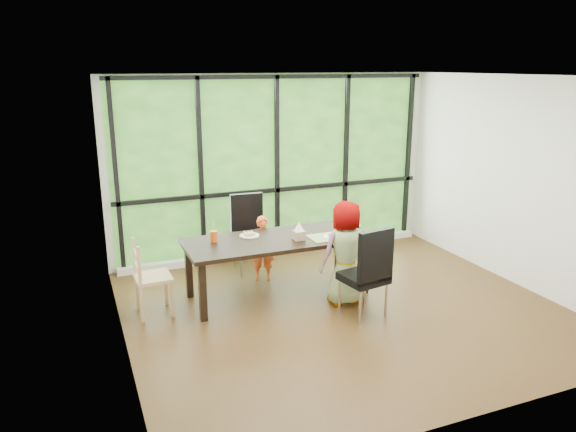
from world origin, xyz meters
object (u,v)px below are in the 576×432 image
at_px(chair_window_leather, 250,234).
at_px(tissue_box, 299,235).
at_px(child_older, 346,253).
at_px(plate_far, 249,236).
at_px(chair_end_beech, 153,277).
at_px(orange_cup, 214,236).
at_px(dining_table, 278,267).
at_px(plate_near, 332,237).
at_px(chair_interior_leather, 364,271).
at_px(green_cup, 357,231).
at_px(child_toddler, 263,248).

distance_m(chair_window_leather, tissue_box, 1.12).
distance_m(child_older, plate_far, 1.22).
xyz_separation_m(chair_end_beech, plate_far, (1.23, 0.17, 0.31)).
height_order(child_older, orange_cup, child_older).
bearing_deg(chair_window_leather, tissue_box, -71.67).
height_order(dining_table, child_older, child_older).
xyz_separation_m(plate_far, plate_near, (0.94, -0.43, -0.00)).
bearing_deg(chair_interior_leather, chair_end_beech, -32.38).
relative_size(plate_far, plate_near, 1.10).
bearing_deg(chair_end_beech, orange_cup, -82.19).
distance_m(chair_end_beech, orange_cup, 0.86).
distance_m(child_older, tissue_box, 0.61).
bearing_deg(orange_cup, chair_interior_leather, -36.01).
bearing_deg(orange_cup, tissue_box, -17.33).
relative_size(chair_interior_leather, plate_far, 4.37).
relative_size(chair_interior_leather, orange_cup, 7.97).
bearing_deg(chair_end_beech, plate_near, -98.19).
bearing_deg(chair_window_leather, green_cup, -45.94).
distance_m(child_toddler, plate_near, 1.06).
height_order(chair_window_leather, chair_end_beech, chair_window_leather).
relative_size(chair_window_leather, chair_interior_leather, 1.00).
distance_m(dining_table, child_older, 0.89).
xyz_separation_m(chair_window_leather, chair_end_beech, (-1.47, -0.87, -0.09)).
bearing_deg(child_toddler, chair_window_leather, 119.67).
relative_size(child_toddler, green_cup, 6.54).
distance_m(child_older, green_cup, 0.41).
bearing_deg(dining_table, orange_cup, 168.03).
height_order(child_older, plate_far, child_older).
bearing_deg(chair_end_beech, child_older, -105.60).
bearing_deg(plate_near, child_older, -83.94).
bearing_deg(chair_window_leather, plate_near, -54.70).
height_order(chair_interior_leather, plate_far, chair_interior_leather).
xyz_separation_m(chair_interior_leather, plate_near, (-0.06, 0.69, 0.22)).
bearing_deg(chair_end_beech, chair_interior_leather, -114.35).
distance_m(chair_interior_leather, plate_near, 0.72).
relative_size(child_older, plate_near, 5.67).
height_order(chair_window_leather, chair_interior_leather, same).
bearing_deg(dining_table, chair_end_beech, 178.61).
relative_size(chair_interior_leather, green_cup, 8.00).
distance_m(chair_window_leather, chair_end_beech, 1.71).
relative_size(orange_cup, green_cup, 1.00).
distance_m(plate_far, plate_near, 1.03).
distance_m(chair_end_beech, green_cup, 2.53).
distance_m(chair_window_leather, green_cup, 1.59).
bearing_deg(tissue_box, chair_end_beech, 174.02).
bearing_deg(chair_interior_leather, tissue_box, -67.06).
height_order(dining_table, child_toddler, child_toddler).
bearing_deg(dining_table, plate_far, 144.18).
relative_size(child_toddler, plate_far, 3.58).
relative_size(dining_table, plate_far, 9.27).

